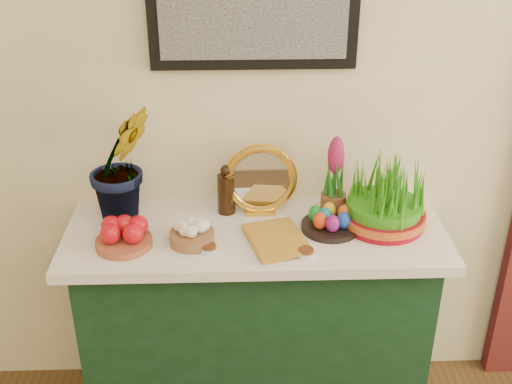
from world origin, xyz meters
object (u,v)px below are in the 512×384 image
at_px(sideboard, 256,328).
at_px(book, 251,243).
at_px(hyacinth_green, 120,146).
at_px(wheatgrass_sabzeh, 385,198).
at_px(mirror, 261,180).

xyz_separation_m(sideboard, book, (-0.02, -0.12, 0.48)).
bearing_deg(sideboard, book, -99.22).
relative_size(hyacinth_green, book, 2.38).
bearing_deg(sideboard, hyacinth_green, 168.45).
relative_size(book, wheatgrass_sabzeh, 0.79).
bearing_deg(hyacinth_green, sideboard, -43.78).
xyz_separation_m(hyacinth_green, book, (0.47, -0.22, -0.28)).
distance_m(hyacinth_green, mirror, 0.54).
relative_size(sideboard, hyacinth_green, 2.19).
xyz_separation_m(book, wheatgrass_sabzeh, (0.49, 0.14, 0.10)).
height_order(book, wheatgrass_sabzeh, wheatgrass_sabzeh).
bearing_deg(book, hyacinth_green, 138.98).
xyz_separation_m(sideboard, hyacinth_green, (-0.49, 0.10, 0.76)).
bearing_deg(book, sideboard, 65.40).
bearing_deg(mirror, book, -99.73).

